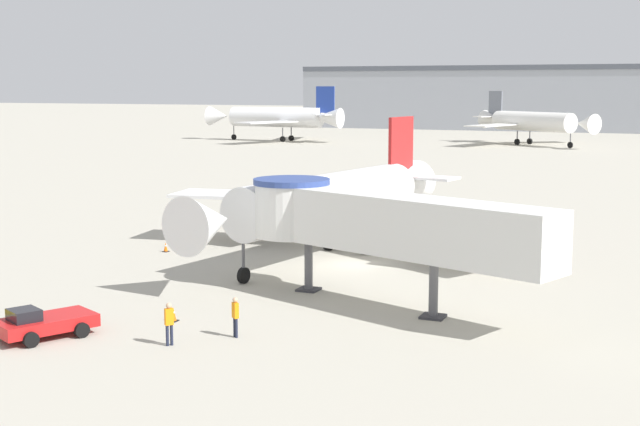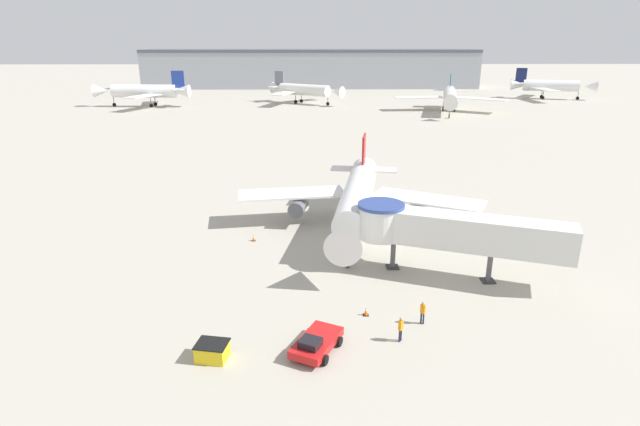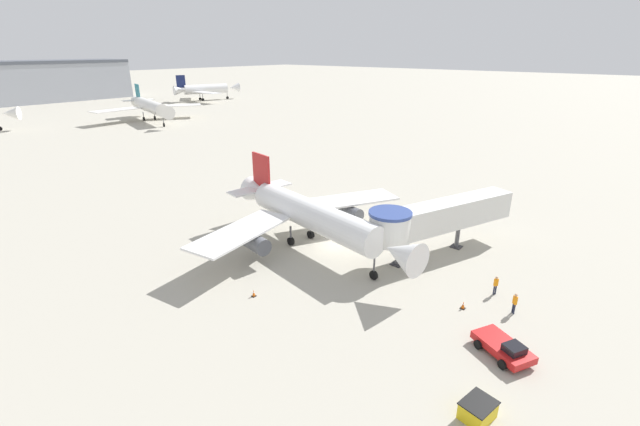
{
  "view_description": "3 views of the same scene",
  "coord_description": "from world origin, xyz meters",
  "px_view_note": "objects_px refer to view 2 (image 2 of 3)",
  "views": [
    {
      "loc": [
        19.16,
        -50.0,
        10.78
      ],
      "look_at": [
        -3.6,
        3.11,
        2.52
      ],
      "focal_mm": 50.0,
      "sensor_mm": 36.0,
      "label": 1
    },
    {
      "loc": [
        -6.73,
        -48.23,
        19.24
      ],
      "look_at": [
        -6.07,
        -5.28,
        4.36
      ],
      "focal_mm": 28.0,
      "sensor_mm": 36.0,
      "label": 2
    },
    {
      "loc": [
        -33.58,
        -26.31,
        20.16
      ],
      "look_at": [
        -0.16,
        1.89,
        3.29
      ],
      "focal_mm": 24.0,
      "sensor_mm": 36.0,
      "label": 3
    }
  ],
  "objects_px": {
    "main_airplane": "(357,197)",
    "background_jet_blue_tail": "(146,91)",
    "background_jet_gray_tail": "(303,90)",
    "traffic_cone_starboard_wing": "(455,230)",
    "ground_crew_marshaller": "(401,327)",
    "pushback_tug_red": "(316,343)",
    "service_container_yellow": "(212,351)",
    "background_jet_navy_tail": "(549,86)",
    "background_jet_teal_tail": "(450,97)",
    "traffic_cone_near_nose": "(366,311)",
    "jet_bridge": "(445,229)",
    "ground_crew_wing_walker": "(423,311)",
    "traffic_cone_port_wing": "(254,238)"
  },
  "relations": [
    {
      "from": "main_airplane",
      "to": "background_jet_blue_tail",
      "type": "xyz_separation_m",
      "value": [
        -55.43,
        106.42,
        1.03
      ]
    },
    {
      "from": "main_airplane",
      "to": "background_jet_gray_tail",
      "type": "bearing_deg",
      "value": 103.39
    },
    {
      "from": "traffic_cone_starboard_wing",
      "to": "ground_crew_marshaller",
      "type": "relative_size",
      "value": 0.38
    },
    {
      "from": "pushback_tug_red",
      "to": "service_container_yellow",
      "type": "relative_size",
      "value": 2.06
    },
    {
      "from": "traffic_cone_starboard_wing",
      "to": "background_jet_navy_tail",
      "type": "xyz_separation_m",
      "value": [
        66.95,
        127.22,
        4.19
      ]
    },
    {
      "from": "background_jet_teal_tail",
      "to": "ground_crew_marshaller",
      "type": "bearing_deg",
      "value": -92.0
    },
    {
      "from": "main_airplane",
      "to": "background_jet_blue_tail",
      "type": "relative_size",
      "value": 0.9
    },
    {
      "from": "main_airplane",
      "to": "traffic_cone_near_nose",
      "type": "height_order",
      "value": "main_airplane"
    },
    {
      "from": "jet_bridge",
      "to": "ground_crew_marshaller",
      "type": "relative_size",
      "value": 9.38
    },
    {
      "from": "background_jet_gray_tail",
      "to": "background_jet_navy_tail",
      "type": "distance_m",
      "value": 85.86
    },
    {
      "from": "background_jet_gray_tail",
      "to": "background_jet_teal_tail",
      "type": "relative_size",
      "value": 0.77
    },
    {
      "from": "pushback_tug_red",
      "to": "background_jet_gray_tail",
      "type": "xyz_separation_m",
      "value": [
        -3.25,
        136.15,
        3.69
      ]
    },
    {
      "from": "ground_crew_marshaller",
      "to": "background_jet_navy_tail",
      "type": "distance_m",
      "value": 165.6
    },
    {
      "from": "service_container_yellow",
      "to": "ground_crew_wing_walker",
      "type": "height_order",
      "value": "ground_crew_wing_walker"
    },
    {
      "from": "traffic_cone_starboard_wing",
      "to": "pushback_tug_red",
      "type": "bearing_deg",
      "value": -125.29
    },
    {
      "from": "service_container_yellow",
      "to": "traffic_cone_near_nose",
      "type": "xyz_separation_m",
      "value": [
        10.33,
        5.18,
        -0.26
      ]
    },
    {
      "from": "main_airplane",
      "to": "background_jet_gray_tail",
      "type": "relative_size",
      "value": 1.08
    },
    {
      "from": "main_airplane",
      "to": "pushback_tug_red",
      "type": "bearing_deg",
      "value": -92.06
    },
    {
      "from": "main_airplane",
      "to": "ground_crew_marshaller",
      "type": "xyz_separation_m",
      "value": [
        1.18,
        -21.04,
        -2.61
      ]
    },
    {
      "from": "jet_bridge",
      "to": "background_jet_blue_tail",
      "type": "bearing_deg",
      "value": 138.16
    },
    {
      "from": "jet_bridge",
      "to": "ground_crew_wing_walker",
      "type": "height_order",
      "value": "jet_bridge"
    },
    {
      "from": "traffic_cone_port_wing",
      "to": "ground_crew_marshaller",
      "type": "xyz_separation_m",
      "value": [
        11.9,
        -18.06,
        0.76
      ]
    },
    {
      "from": "main_airplane",
      "to": "background_jet_blue_tail",
      "type": "distance_m",
      "value": 119.99
    },
    {
      "from": "traffic_cone_port_wing",
      "to": "background_jet_blue_tail",
      "type": "relative_size",
      "value": 0.02
    },
    {
      "from": "traffic_cone_starboard_wing",
      "to": "background_jet_navy_tail",
      "type": "distance_m",
      "value": 143.82
    },
    {
      "from": "main_airplane",
      "to": "traffic_cone_starboard_wing",
      "type": "height_order",
      "value": "main_airplane"
    },
    {
      "from": "traffic_cone_starboard_wing",
      "to": "ground_crew_wing_walker",
      "type": "xyz_separation_m",
      "value": [
        -7.17,
        -17.65,
        0.68
      ]
    },
    {
      "from": "background_jet_blue_tail",
      "to": "background_jet_teal_tail",
      "type": "relative_size",
      "value": 0.92
    },
    {
      "from": "background_jet_gray_tail",
      "to": "background_jet_navy_tail",
      "type": "height_order",
      "value": "background_jet_navy_tail"
    },
    {
      "from": "main_airplane",
      "to": "background_jet_navy_tail",
      "type": "distance_m",
      "value": 147.81
    },
    {
      "from": "background_jet_blue_tail",
      "to": "background_jet_navy_tail",
      "type": "relative_size",
      "value": 1.02
    },
    {
      "from": "jet_bridge",
      "to": "ground_crew_marshaller",
      "type": "height_order",
      "value": "jet_bridge"
    },
    {
      "from": "traffic_cone_starboard_wing",
      "to": "traffic_cone_near_nose",
      "type": "bearing_deg",
      "value": -123.98
    },
    {
      "from": "traffic_cone_starboard_wing",
      "to": "traffic_cone_near_nose",
      "type": "height_order",
      "value": "traffic_cone_starboard_wing"
    },
    {
      "from": "jet_bridge",
      "to": "ground_crew_wing_walker",
      "type": "xyz_separation_m",
      "value": [
        -3.31,
        -7.88,
        -3.19
      ]
    },
    {
      "from": "background_jet_teal_tail",
      "to": "traffic_cone_starboard_wing",
      "type": "bearing_deg",
      "value": -90.08
    },
    {
      "from": "jet_bridge",
      "to": "traffic_cone_near_nose",
      "type": "relative_size",
      "value": 25.82
    },
    {
      "from": "ground_crew_marshaller",
      "to": "ground_crew_wing_walker",
      "type": "height_order",
      "value": "ground_crew_marshaller"
    },
    {
      "from": "jet_bridge",
      "to": "traffic_cone_port_wing",
      "type": "distance_m",
      "value": 19.33
    },
    {
      "from": "background_jet_navy_tail",
      "to": "main_airplane",
      "type": "bearing_deg",
      "value": 164.7
    },
    {
      "from": "service_container_yellow",
      "to": "ground_crew_wing_walker",
      "type": "bearing_deg",
      "value": 15.6
    },
    {
      "from": "main_airplane",
      "to": "service_container_yellow",
      "type": "relative_size",
      "value": 11.87
    },
    {
      "from": "main_airplane",
      "to": "service_container_yellow",
      "type": "distance_m",
      "value": 25.58
    },
    {
      "from": "service_container_yellow",
      "to": "traffic_cone_near_nose",
      "type": "bearing_deg",
      "value": 26.65
    },
    {
      "from": "main_airplane",
      "to": "traffic_cone_starboard_wing",
      "type": "xyz_separation_m",
      "value": [
        10.29,
        -1.2,
        -3.33
      ]
    },
    {
      "from": "traffic_cone_port_wing",
      "to": "ground_crew_marshaller",
      "type": "distance_m",
      "value": 21.64
    },
    {
      "from": "background_jet_gray_tail",
      "to": "background_jet_teal_tail",
      "type": "xyz_separation_m",
      "value": [
        41.83,
        -21.36,
        0.02
      ]
    },
    {
      "from": "background_jet_gray_tail",
      "to": "jet_bridge",
      "type": "bearing_deg",
      "value": -138.24
    },
    {
      "from": "jet_bridge",
      "to": "traffic_cone_port_wing",
      "type": "xyz_separation_m",
      "value": [
        -17.16,
        8.0,
        -3.92
      ]
    },
    {
      "from": "service_container_yellow",
      "to": "background_jet_teal_tail",
      "type": "height_order",
      "value": "background_jet_teal_tail"
    }
  ]
}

